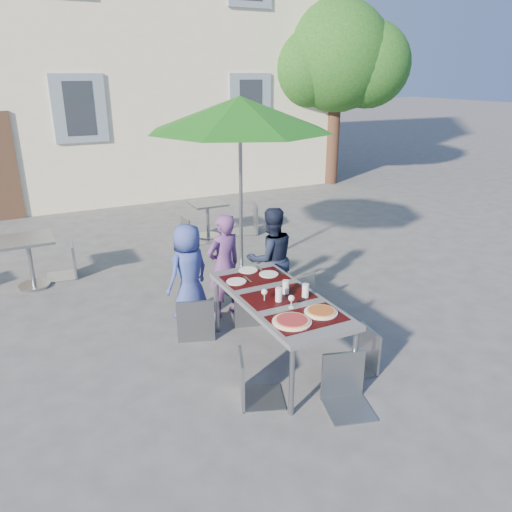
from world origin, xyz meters
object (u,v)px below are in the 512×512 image
child_2 (271,258)px  cafe_table_0 (29,254)px  pizza_near_right (321,311)px  chair_4 (364,327)px  chair_2 (296,270)px  bg_chair_l_1 (190,214)px  child_0 (189,272)px  child_1 (224,266)px  dining_table (278,301)px  bg_chair_r_0 (64,240)px  chair_1 (250,283)px  cafe_table_1 (208,215)px  chair_3 (252,351)px  patio_umbrella (240,115)px  pizza_near_left (292,321)px  bg_chair_r_1 (250,201)px  chair_5 (349,353)px  chair_0 (194,293)px

child_2 → cafe_table_0: size_ratio=1.82×
pizza_near_right → chair_4: 0.58m
chair_2 → bg_chair_l_1: bearing=94.3°
child_0 → chair_2: (1.24, -0.48, -0.02)m
child_1 → bg_chair_l_1: bearing=-114.1°
dining_table → bg_chair_r_0: bg_chair_r_0 is taller
cafe_table_0 → dining_table: bearing=-56.1°
chair_1 → dining_table: bearing=-96.3°
cafe_table_1 → chair_3: bearing=-106.9°
patio_umbrella → chair_4: bearing=-90.8°
cafe_table_1 → cafe_table_0: bearing=-161.4°
pizza_near_left → chair_2: chair_2 is taller
bg_chair_r_1 → cafe_table_0: bearing=-166.6°
child_1 → bg_chair_l_1: size_ratio=1.41×
chair_2 → patio_umbrella: patio_umbrella is taller
chair_5 → chair_4: bearing=39.4°
child_1 → cafe_table_0: size_ratio=1.80×
child_1 → chair_2: size_ratio=1.33×
child_1 → chair_0: size_ratio=1.37×
cafe_table_0 → cafe_table_1: (3.11, 1.05, -0.08)m
chair_3 → cafe_table_0: size_ratio=1.23×
pizza_near_right → child_1: size_ratio=0.24×
chair_0 → bg_chair_r_0: (-1.09, 2.64, 0.00)m
dining_table → patio_umbrella: bearing=73.5°
chair_0 → pizza_near_right: bearing=-59.9°
child_0 → child_1: bearing=142.6°
pizza_near_right → cafe_table_0: (-2.38, 3.80, -0.27)m
chair_0 → bg_chair_r_0: bg_chair_r_0 is taller
chair_1 → chair_5: bearing=-87.0°
child_2 → bg_chair_r_1: size_ratio=1.28×
chair_4 → cafe_table_0: bearing=127.1°
bg_chair_r_1 → child_0: bearing=-128.0°
child_0 → cafe_table_1: (1.41, 2.97, -0.19)m
chair_2 → chair_4: bearing=-92.1°
chair_5 → bg_chair_l_1: bg_chair_l_1 is taller
bg_chair_r_0 → cafe_table_0: bearing=-157.5°
chair_5 → bg_chair_l_1: bearing=86.6°
chair_4 → cafe_table_1: 4.89m
chair_1 → chair_2: bearing=-0.4°
pizza_near_left → bg_chair_r_0: bg_chair_r_0 is taller
child_2 → chair_1: (-0.46, -0.31, -0.14)m
dining_table → pizza_near_right: (0.18, -0.52, 0.07)m
child_0 → chair_0: 0.52m
pizza_near_left → chair_0: chair_0 is taller
chair_3 → patio_umbrella: size_ratio=0.34×
dining_table → bg_chair_r_1: size_ratio=1.75×
cafe_table_1 → pizza_near_right: bearing=-98.6°
dining_table → patio_umbrella: size_ratio=0.69×
chair_2 → patio_umbrella: size_ratio=0.38×
cafe_table_1 → bg_chair_l_1: (-0.41, -0.20, 0.13)m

